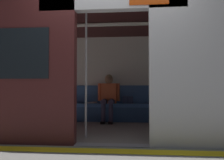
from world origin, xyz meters
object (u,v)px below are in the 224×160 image
at_px(bench_seat, 121,108).
at_px(book, 92,103).
at_px(person_seated, 109,95).
at_px(train_car, 114,53).
at_px(grab_pole_door, 86,73).
at_px(handbag, 128,100).

distance_m(bench_seat, book, 0.73).
bearing_deg(person_seated, book, -12.50).
relative_size(train_car, book, 29.09).
height_order(person_seated, grab_pole_door, grab_pole_door).
bearing_deg(bench_seat, handbag, -165.13).
height_order(handbag, grab_pole_door, grab_pole_door).
relative_size(person_seated, grab_pole_door, 0.54).
bearing_deg(train_car, grab_pole_door, 63.98).
distance_m(train_car, handbag, 1.56).
bearing_deg(book, train_car, 135.78).
height_order(train_car, bench_seat, train_car).
xyz_separation_m(book, grab_pole_door, (-0.24, 1.98, 0.62)).
distance_m(handbag, grab_pole_door, 2.16).
height_order(book, grab_pole_door, grab_pole_door).
relative_size(handbag, book, 1.18).
relative_size(train_car, bench_seat, 2.16).
bearing_deg(bench_seat, book, -3.26).
distance_m(bench_seat, person_seated, 0.44).
relative_size(person_seated, handbag, 4.53).
bearing_deg(grab_pole_door, book, -83.18).
height_order(handbag, book, handbag).
bearing_deg(handbag, book, 0.48).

